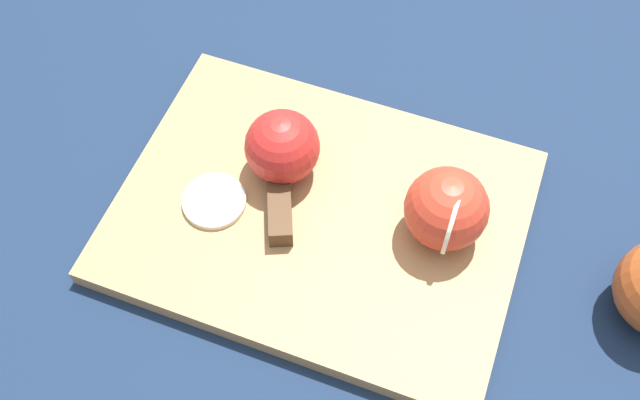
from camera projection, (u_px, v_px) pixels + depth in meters
The scene contains 6 objects.
ground_plane at pixel (320, 221), 0.76m from camera, with size 4.00×4.00×0.00m, color #14233D.
cutting_board at pixel (320, 216), 0.75m from camera, with size 0.44×0.36×0.02m.
apple_half_left at pixel (446, 213), 0.69m from camera, with size 0.08×0.08×0.08m.
apple_half_right at pixel (282, 147), 0.73m from camera, with size 0.07×0.07×0.07m.
knife at pixel (280, 202), 0.73m from camera, with size 0.05×0.15×0.02m.
apple_slice at pixel (214, 201), 0.74m from camera, with size 0.06×0.06×0.01m.
Camera 1 is at (-0.07, 0.37, 0.66)m, focal length 42.00 mm.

